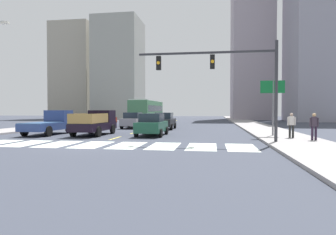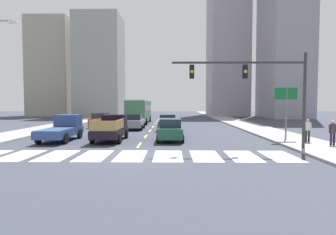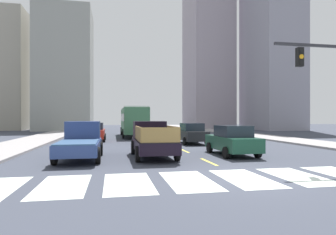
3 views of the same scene
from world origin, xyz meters
name	(u,v)px [view 3 (image 3 of 3)]	position (x,y,z in m)	size (l,w,h in m)	color
ground_plane	(245,178)	(0.00, 0.00, 0.00)	(160.00, 160.00, 0.00)	#383C48
sidewalk_right	(274,138)	(11.75, 18.00, 0.07)	(3.89, 110.00, 0.15)	gray
sidewalk_left	(31,141)	(-11.75, 18.00, 0.07)	(3.89, 110.00, 0.15)	gray
crosswalk_stripe_1	(63,186)	(-6.20, 0.00, 0.00)	(1.57, 3.38, 0.01)	silver
crosswalk_stripe_2	(128,183)	(-4.14, 0.00, 0.00)	(1.57, 3.38, 0.01)	silver
crosswalk_stripe_3	(189,181)	(-2.07, 0.00, 0.00)	(1.57, 3.38, 0.01)	silver
crosswalk_stripe_4	(245,178)	(0.00, 0.00, 0.00)	(1.57, 3.38, 0.01)	silver
crosswalk_stripe_5	(297,176)	(2.07, 0.00, 0.00)	(1.57, 3.38, 0.01)	silver
lane_dash_0	(209,162)	(0.00, 4.00, 0.00)	(0.16, 2.40, 0.01)	yellow
lane_dash_1	(184,151)	(0.00, 9.00, 0.00)	(0.16, 2.40, 0.01)	yellow
lane_dash_2	(170,144)	(0.00, 14.00, 0.00)	(0.16, 2.40, 0.01)	yellow
lane_dash_3	(160,140)	(0.00, 19.00, 0.00)	(0.16, 2.40, 0.01)	yellow
lane_dash_4	(153,136)	(0.00, 24.00, 0.00)	(0.16, 2.40, 0.01)	yellow
lane_dash_5	(148,134)	(0.00, 29.00, 0.00)	(0.16, 2.40, 0.01)	yellow
lane_dash_6	(144,132)	(0.00, 34.00, 0.00)	(0.16, 2.40, 0.01)	yellow
lane_dash_7	(141,131)	(0.00, 39.00, 0.00)	(0.16, 2.40, 0.01)	yellow
pickup_stakebed	(152,140)	(-2.46, 6.52, 0.94)	(2.18, 5.20, 1.96)	black
pickup_dark	(81,141)	(-6.29, 6.43, 0.92)	(2.18, 5.20, 1.96)	navy
city_bus	(133,120)	(-2.28, 24.15, 1.95)	(2.72, 10.80, 3.32)	#3B714C
sedan_far	(191,133)	(1.86, 14.03, 0.86)	(2.02, 4.40, 1.72)	black
sedan_near_left	(94,132)	(-6.28, 18.14, 0.86)	(2.02, 4.40, 1.72)	#B5281A
sedan_mid	(146,133)	(-1.82, 15.28, 0.86)	(2.02, 4.40, 1.72)	gray
sedan_near_right	(232,140)	(2.17, 6.23, 0.86)	(2.02, 4.40, 1.72)	#194833
tower_tall_centre	(1,71)	(-24.08, 47.23, 10.58)	(8.85, 8.59, 21.16)	#9F9A8A
block_mid_left	(271,41)	(23.95, 39.66, 16.21)	(7.37, 11.52, 32.42)	#908E9B
block_mid_right	(65,70)	(-12.73, 43.77, 10.42)	(9.09, 9.25, 20.83)	#949790
block_low_left	(207,54)	(14.78, 48.88, 15.48)	(8.08, 11.10, 30.96)	#9D919C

